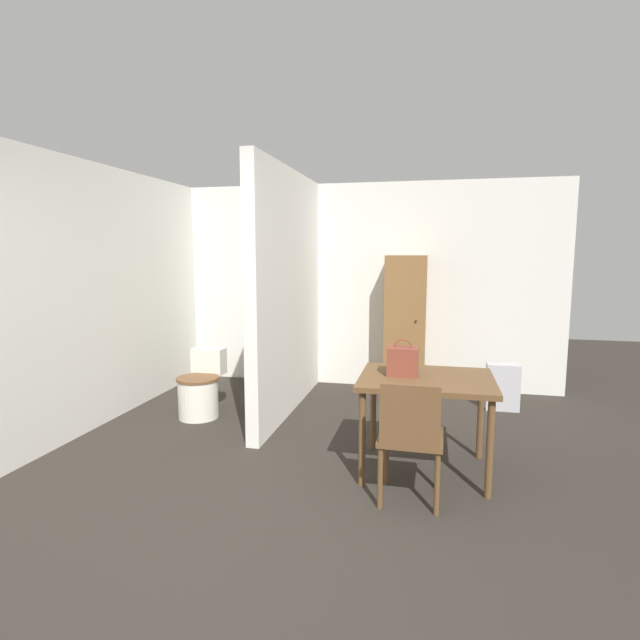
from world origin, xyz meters
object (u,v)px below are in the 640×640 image
toilet (200,390)px  handbag (403,361)px  wooden_cabinet (405,325)px  wooden_chair (410,435)px  dining_table (426,388)px  space_heater (503,387)px

toilet → handbag: bearing=-21.1°
toilet → handbag: handbag is taller
handbag → wooden_cabinet: size_ratio=0.17×
wooden_chair → toilet: size_ratio=1.28×
dining_table → wooden_cabinet: size_ratio=0.61×
toilet → space_heater: 3.17m
wooden_chair → wooden_cabinet: 2.72m
space_heater → handbag: bearing=-119.6°
toilet → handbag: 2.30m
dining_table → wooden_chair: size_ratio=1.17×
toilet → wooden_chair: bearing=-32.1°
wooden_chair → toilet: wooden_chair is taller
dining_table → wooden_cabinet: (-0.28, 2.16, 0.16)m
toilet → space_heater: (3.04, 0.90, -0.02)m
wooden_chair → toilet: bearing=149.2°
wooden_chair → handbag: handbag is taller
wooden_chair → wooden_cabinet: (-0.19, 2.69, 0.34)m
wooden_chair → space_heater: size_ratio=1.71×
wooden_cabinet → space_heater: (1.06, -0.44, -0.57)m
wooden_chair → space_heater: 2.43m
dining_table → wooden_cabinet: 2.18m
wooden_chair → space_heater: (0.87, 2.25, -0.22)m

